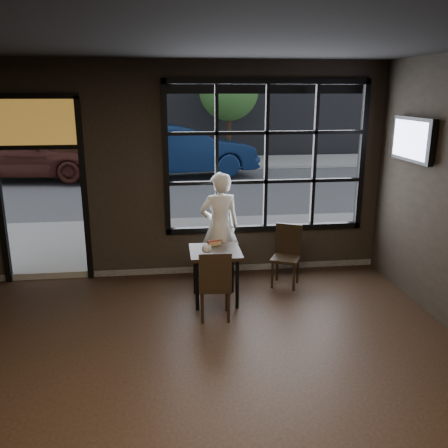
{
  "coord_description": "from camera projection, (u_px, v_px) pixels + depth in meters",
  "views": [
    {
      "loc": [
        -0.3,
        -3.5,
        2.76
      ],
      "look_at": [
        0.4,
        2.2,
        1.15
      ],
      "focal_mm": 38.0,
      "sensor_mm": 36.0,
      "label": 1
    }
  ],
  "objects": [
    {
      "name": "floor",
      "position": [
        209.0,
        421.0,
        4.13
      ],
      "size": [
        6.0,
        7.0,
        0.02
      ],
      "primitive_type": "cube",
      "color": "black",
      "rests_on": "ground"
    },
    {
      "name": "ceiling",
      "position": [
        205.0,
        24.0,
        3.25
      ],
      "size": [
        6.0,
        7.0,
        0.02
      ],
      "primitive_type": "cube",
      "color": "black",
      "rests_on": "ground"
    },
    {
      "name": "window_frame",
      "position": [
        266.0,
        157.0,
        7.12
      ],
      "size": [
        3.06,
        0.12,
        2.28
      ],
      "primitive_type": "cube",
      "color": "black",
      "rests_on": "ground"
    },
    {
      "name": "stained_transom",
      "position": [
        34.0,
        122.0,
        6.59
      ],
      "size": [
        1.2,
        0.06,
        0.7
      ],
      "primitive_type": "cube",
      "color": "orange",
      "rests_on": "ground"
    },
    {
      "name": "street_asphalt",
      "position": [
        171.0,
        142.0,
        27.06
      ],
      "size": [
        60.0,
        41.0,
        0.04
      ],
      "primitive_type": "cube",
      "color": "#545456",
      "rests_on": "ground"
    },
    {
      "name": "cafe_table",
      "position": [
        215.0,
        276.0,
        6.38
      ],
      "size": [
        0.68,
        0.68,
        0.73
      ],
      "primitive_type": "cube",
      "rotation": [
        0.0,
        0.0,
        -0.01
      ],
      "color": "black",
      "rests_on": "floor"
    },
    {
      "name": "chair_near",
      "position": [
        215.0,
        283.0,
        5.89
      ],
      "size": [
        0.42,
        0.42,
        0.91
      ],
      "primitive_type": "cube",
      "rotation": [
        0.0,
        0.0,
        3.08
      ],
      "color": "black",
      "rests_on": "floor"
    },
    {
      "name": "chair_window",
      "position": [
        286.0,
        257.0,
        6.87
      ],
      "size": [
        0.52,
        0.52,
        0.89
      ],
      "primitive_type": "cube",
      "rotation": [
        0.0,
        0.0,
        -0.44
      ],
      "color": "black",
      "rests_on": "floor"
    },
    {
      "name": "man",
      "position": [
        220.0,
        227.0,
        7.02
      ],
      "size": [
        0.65,
        0.48,
        1.65
      ],
      "primitive_type": "imported",
      "rotation": [
        0.0,
        0.0,
        3.29
      ],
      "color": "white",
      "rests_on": "floor"
    },
    {
      "name": "hotdog",
      "position": [
        214.0,
        243.0,
        6.49
      ],
      "size": [
        0.21,
        0.13,
        0.06
      ],
      "primitive_type": null,
      "rotation": [
        0.0,
        0.0,
        0.29
      ],
      "color": "tan",
      "rests_on": "cafe_table"
    },
    {
      "name": "cup",
      "position": [
        207.0,
        249.0,
        6.18
      ],
      "size": [
        0.14,
        0.14,
        0.1
      ],
      "primitive_type": "imported",
      "rotation": [
        0.0,
        0.0,
        0.18
      ],
      "color": "silver",
      "rests_on": "cafe_table"
    },
    {
      "name": "tv",
      "position": [
        413.0,
        139.0,
        6.21
      ],
      "size": [
        0.11,
        0.99,
        0.58
      ],
      "primitive_type": "cube",
      "color": "black",
      "rests_on": "wall_right"
    },
    {
      "name": "navy_car",
      "position": [
        180.0,
        151.0,
        15.28
      ],
      "size": [
        5.15,
        2.6,
        1.62
      ],
      "primitive_type": "imported",
      "rotation": [
        0.0,
        0.0,
        1.76
      ],
      "color": "#0A1A3B",
      "rests_on": "street_asphalt"
    },
    {
      "name": "maroon_car",
      "position": [
        26.0,
        152.0,
        14.76
      ],
      "size": [
        4.97,
        2.44,
        1.63
      ],
      "primitive_type": "imported",
      "rotation": [
        0.0,
        0.0,
        1.46
      ],
      "color": "#3C1812",
      "rests_on": "street_asphalt"
    },
    {
      "name": "tree_left",
      "position": [
        78.0,
        85.0,
        17.07
      ],
      "size": [
        2.48,
        2.48,
        4.24
      ],
      "color": "#332114",
      "rests_on": "street_asphalt"
    },
    {
      "name": "tree_right",
      "position": [
        229.0,
        91.0,
        18.27
      ],
      "size": [
        2.3,
        2.3,
        3.93
      ],
      "color": "#332114",
      "rests_on": "street_asphalt"
    }
  ]
}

